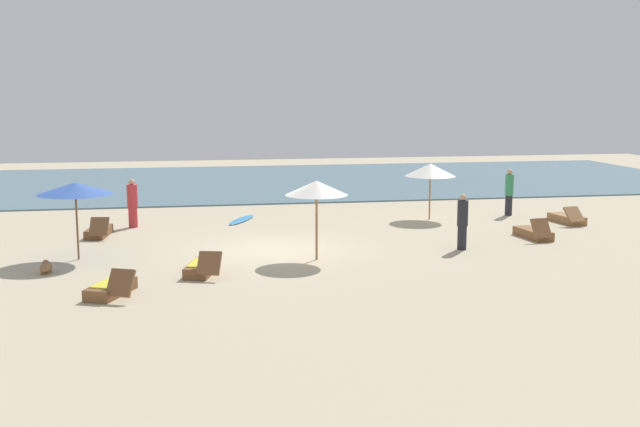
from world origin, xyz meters
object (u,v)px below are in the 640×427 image
umbrella_1 (430,170)px  lounger_0 (99,231)px  lounger_2 (534,233)px  person_2 (462,222)px  lounger_4 (202,268)px  lounger_3 (112,288)px  umbrella_0 (75,188)px  dog (46,267)px  surfboard (241,220)px  person_1 (132,203)px  person_0 (509,192)px  lounger_1 (567,218)px  umbrella_3 (317,188)px

umbrella_1 → lounger_0: 11.76m
lounger_2 → person_2: (-2.88, -1.26, 0.67)m
lounger_0 → person_2: size_ratio=1.05×
lounger_4 → lounger_2: bearing=16.2°
lounger_3 → lounger_2: bearing=20.8°
umbrella_0 → umbrella_1: 12.71m
dog → surfboard: (5.58, 7.24, -0.13)m
umbrella_0 → person_2: size_ratio=1.30×
person_1 → person_2: (9.81, -5.57, 0.00)m
lounger_3 → person_0: bearing=34.0°
person_1 → surfboard: person_1 is taller
lounger_1 → lounger_2: lounger_2 is taller
person_2 → umbrella_3: bearing=-172.4°
person_1 → lounger_0: bearing=-122.5°
lounger_1 → person_0: person_0 is taller
person_0 → surfboard: 10.06m
lounger_2 → person_0: (1.09, 4.46, 0.72)m
umbrella_1 → umbrella_0: bearing=-157.8°
lounger_0 → lounger_2: bearing=-11.4°
lounger_3 → dog: lounger_3 is taller
dog → lounger_3: bearing=-54.0°
person_1 → surfboard: size_ratio=0.77×
umbrella_3 → lounger_2: size_ratio=1.30×
dog → lounger_2: bearing=8.8°
umbrella_3 → lounger_3: (-5.29, -2.94, -1.83)m
lounger_3 → lounger_0: bearing=97.9°
umbrella_3 → surfboard: (-1.57, 6.86, -1.97)m
lounger_3 → person_1: 9.13m
umbrella_1 → lounger_2: umbrella_1 is taller
umbrella_3 → lounger_1: bearing=23.7°
umbrella_0 → person_0: bearing=18.9°
lounger_3 → person_2: 10.40m
surfboard → person_1: bearing=-169.5°
lounger_3 → person_0: 16.57m
umbrella_0 → umbrella_3: size_ratio=0.98×
umbrella_1 → person_0: 3.36m
lounger_2 → lounger_3: lounger_2 is taller
lounger_2 → person_2: bearing=-156.4°
umbrella_0 → umbrella_1: umbrella_0 is taller
umbrella_1 → lounger_0: umbrella_1 is taller
lounger_2 → lounger_3: 13.52m
umbrella_1 → dog: 14.01m
umbrella_0 → person_1: (1.19, 4.98, -1.16)m
umbrella_3 → person_1: 8.23m
lounger_0 → lounger_3: size_ratio=0.99×
person_2 → lounger_4: bearing=-166.7°
lounger_0 → lounger_4: bearing=-61.6°
umbrella_1 → person_0: umbrella_1 is taller
lounger_1 → lounger_0: bearing=178.9°
umbrella_3 → lounger_2: 7.80m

